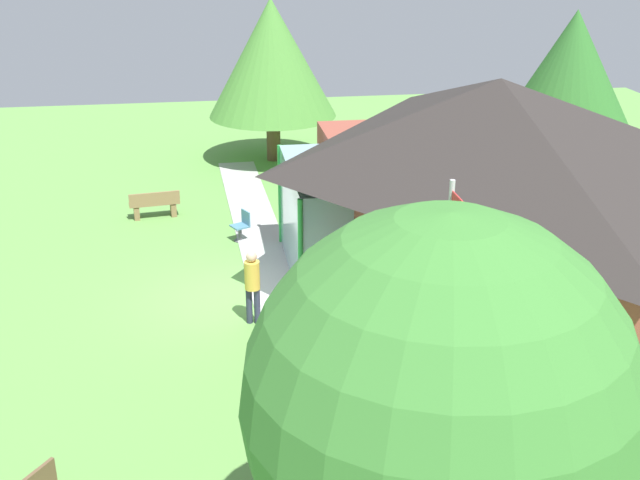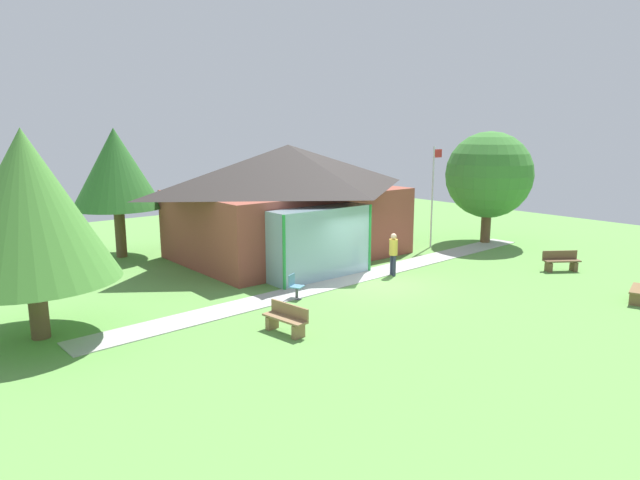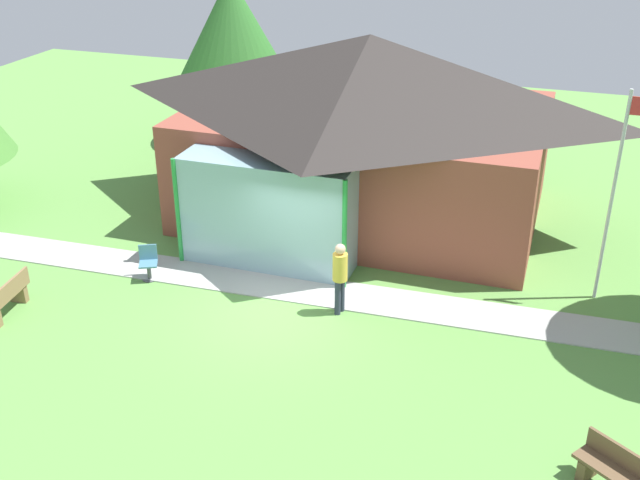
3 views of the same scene
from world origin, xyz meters
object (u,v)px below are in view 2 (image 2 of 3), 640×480
Objects in this scene: bench_lawn_far_right at (561,262)px; tree_behind_pavilion_left at (116,169)px; flagpole at (433,192)px; tree_west_hedge at (28,206)px; bench_mid_left at (286,320)px; visitor_on_path at (393,251)px; bench_front_right at (640,290)px; patio_chair_west at (295,287)px; pavilion at (290,199)px; tree_east_hedge at (489,175)px.

bench_lawn_far_right is 0.25× the size of tree_behind_pavilion_left.
tree_west_hedge is at bearing -177.24° from flagpole.
bench_mid_left is 13.38m from tree_behind_pavilion_left.
tree_behind_pavilion_left is (-7.20, 10.41, 3.04)m from visitor_on_path.
flagpole reaches higher than visitor_on_path.
patio_chair_west reaches higher than bench_front_right.
patio_chair_west is (-8.88, 7.84, 0.01)m from bench_front_right.
tree_west_hedge is (-16.68, 9.49, 3.36)m from bench_front_right.
patio_chair_west is 0.15× the size of tree_behind_pavilion_left.
tree_east_hedge reaches higher than pavilion.
visitor_on_path is at bearing 0.64° from bench_lawn_far_right.
patio_chair_west is at bearing -11.94° from tree_west_hedge.
tree_behind_pavilion_left is at bearing 57.56° from tree_west_hedge.
patio_chair_west is at bearing -166.44° from flagpole.
bench_front_right is at bearing 96.49° from bench_lawn_far_right.
tree_east_hedge is at bearing -29.24° from tree_behind_pavilion_left.
bench_front_right is 11.84m from patio_chair_west.
tree_behind_pavilion_left reaches higher than bench_mid_left.
tree_west_hedge is at bearing 45.92° from bench_mid_left.
flagpole is 5.84× the size of patio_chair_west.
flagpole reaches higher than bench_front_right.
pavilion is at bearing 94.53° from bench_front_right.
tree_west_hedge is at bearing 134.54° from bench_front_right.
patio_chair_west reaches higher than bench_lawn_far_right.
bench_mid_left is at bearing -89.81° from tree_behind_pavilion_left.
tree_behind_pavilion_left reaches higher than patio_chair_west.
bench_front_right is at bearing -69.65° from pavilion.
tree_behind_pavilion_left reaches higher than visitor_on_path.
tree_west_hedge is at bearing 17.50° from bench_lawn_far_right.
tree_behind_pavilion_left reaches higher than tree_west_hedge.
tree_west_hedge is (-18.31, -0.88, 0.97)m from flagpole.
patio_chair_west is (-3.91, -5.54, -2.26)m from pavilion.
bench_lawn_far_right is 19.84m from tree_behind_pavilion_left.
bench_lawn_far_right is 0.96× the size of bench_mid_left.
bench_lawn_far_right is 0.25× the size of tree_west_hedge.
flagpole is 3.21× the size of bench_front_right.
tree_behind_pavilion_left is (5.54, 8.72, 0.30)m from tree_west_hedge.
bench_front_right is 0.27× the size of tree_east_hedge.
tree_west_hedge is at bearing -161.64° from pavilion.
bench_mid_left is 0.26× the size of tree_west_hedge.
bench_front_right is 1.05× the size of bench_lawn_far_right.
patio_chair_west is at bearing 103.13° from visitor_on_path.
tree_behind_pavilion_left is (-0.04, 12.87, 3.66)m from bench_mid_left.
tree_west_hedge is 21.43m from tree_east_hedge.
pavilion is at bearing 24.00° from visitor_on_path.
pavilion is 1.82× the size of tree_behind_pavilion_left.
pavilion is 7.21× the size of bench_lawn_far_right.
flagpole is 15.04m from tree_behind_pavilion_left.
bench_front_right and bench_lawn_far_right have the same top height.
patio_chair_west is at bearing 14.12° from bench_lawn_far_right.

